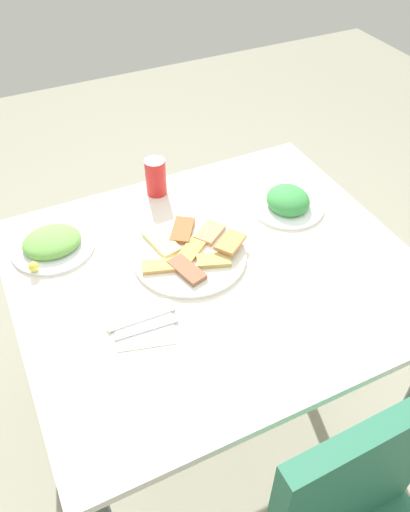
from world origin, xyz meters
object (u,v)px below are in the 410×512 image
Objects in this scene: pide_platter at (190,253)px; spoon at (146,328)px; soda_can at (156,177)px; salad_plate_greens at (288,202)px; paper_napkin at (144,324)px; dining_table at (215,289)px; salad_plate_rice at (52,243)px; fork at (141,318)px.

spoon is (0.21, 0.19, -0.01)m from pide_platter.
spoon is at bearing 65.74° from soda_can.
soda_can is at bearing -36.30° from salad_plate_greens.
dining_table is at bearing -157.65° from paper_napkin.
soda_can is (0.02, -0.40, 0.15)m from dining_table.
spoon is (0.57, 0.27, -0.02)m from salad_plate_greens.
salad_plate_rice is at bearing -10.46° from salad_plate_greens.
paper_napkin is at bearing 40.72° from pide_platter.
soda_can reaches higher than pide_platter.
spoon is (0.00, 0.04, 0.00)m from fork.
pide_platter is 0.33m from soda_can.
dining_table is 0.37m from salad_plate_greens.
salad_plate_rice is at bearing -30.61° from pide_platter.
soda_can is at bearing -115.03° from paper_napkin.
soda_can reaches higher than fork.
soda_can reaches higher than dining_table.
salad_plate_greens reaches higher than spoon.
soda_can is 0.84× the size of paper_napkin.
fork is at bearing -86.20° from spoon.
salad_plate_rice is at bearing -67.97° from fork.
pide_platter is at bearing 149.39° from salad_plate_rice.
soda_can reaches higher than salad_plate_greens.
fork is (0.57, 0.23, -0.02)m from salad_plate_greens.
paper_napkin is (0.25, 0.10, 0.09)m from dining_table.
salad_plate_rice is at bearing 17.87° from soda_can.
paper_napkin is 0.90× the size of spoon.
pide_platter is 0.27m from paper_napkin.
salad_plate_greens is at bearing -155.80° from dining_table.
pide_platter is at bearing -59.50° from dining_table.
dining_table is 0.28m from paper_napkin.
salad_plate_rice reaches higher than paper_napkin.
soda_can reaches higher than spoon.
salad_plate_rice is (0.39, -0.28, 0.10)m from dining_table.
fork is (0.25, 0.08, 0.09)m from dining_table.
salad_plate_rice reaches higher than fork.
fork and spoon have the same top height.
salad_plate_rice is 1.64× the size of paper_napkin.
pide_platter is 2.26× the size of paper_napkin.
fork is at bearing 37.71° from pide_platter.
soda_can is at bearing -94.84° from pide_platter.
dining_table is 4.73× the size of salad_plate_greens.
dining_table is 0.13m from pide_platter.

